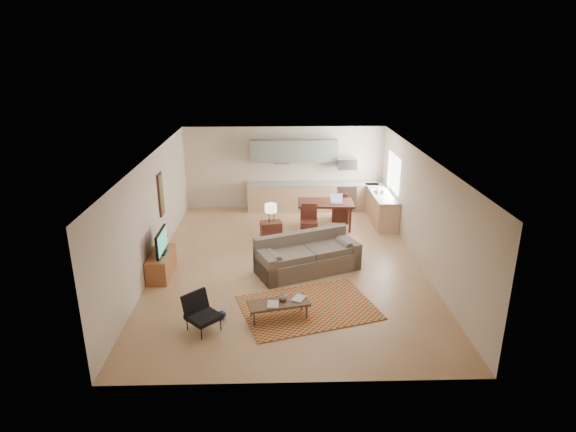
{
  "coord_description": "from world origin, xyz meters",
  "views": [
    {
      "loc": [
        -0.31,
        -10.89,
        5.08
      ],
      "look_at": [
        0.0,
        0.3,
        1.15
      ],
      "focal_mm": 30.0,
      "sensor_mm": 36.0,
      "label": 1
    }
  ],
  "objects_px": {
    "tv_credenza": "(161,264)",
    "dining_table": "(325,215)",
    "sofa": "(308,254)",
    "coffee_table": "(279,310)",
    "armchair": "(203,314)",
    "console_table": "(271,233)"
  },
  "relations": [
    {
      "from": "tv_credenza",
      "to": "sofa",
      "type": "bearing_deg",
      "value": 2.24
    },
    {
      "from": "coffee_table",
      "to": "armchair",
      "type": "bearing_deg",
      "value": -178.32
    },
    {
      "from": "console_table",
      "to": "dining_table",
      "type": "bearing_deg",
      "value": 27.63
    },
    {
      "from": "armchair",
      "to": "tv_credenza",
      "type": "xyz_separation_m",
      "value": [
        -1.31,
        2.38,
        -0.08
      ]
    },
    {
      "from": "console_table",
      "to": "dining_table",
      "type": "relative_size",
      "value": 0.41
    },
    {
      "from": "sofa",
      "to": "coffee_table",
      "type": "bearing_deg",
      "value": -131.53
    },
    {
      "from": "console_table",
      "to": "sofa",
      "type": "bearing_deg",
      "value": -71.75
    },
    {
      "from": "sofa",
      "to": "console_table",
      "type": "relative_size",
      "value": 3.85
    },
    {
      "from": "coffee_table",
      "to": "dining_table",
      "type": "bearing_deg",
      "value": 60.63
    },
    {
      "from": "coffee_table",
      "to": "armchair",
      "type": "height_order",
      "value": "armchair"
    },
    {
      "from": "sofa",
      "to": "console_table",
      "type": "distance_m",
      "value": 1.89
    },
    {
      "from": "coffee_table",
      "to": "dining_table",
      "type": "xyz_separation_m",
      "value": [
        1.42,
        5.01,
        0.23
      ]
    },
    {
      "from": "armchair",
      "to": "console_table",
      "type": "xyz_separation_m",
      "value": [
        1.25,
        4.18,
        -0.03
      ]
    },
    {
      "from": "tv_credenza",
      "to": "dining_table",
      "type": "distance_m",
      "value": 5.13
    },
    {
      "from": "armchair",
      "to": "tv_credenza",
      "type": "relative_size",
      "value": 0.59
    },
    {
      "from": "armchair",
      "to": "tv_credenza",
      "type": "height_order",
      "value": "armchair"
    },
    {
      "from": "sofa",
      "to": "armchair",
      "type": "height_order",
      "value": "sofa"
    },
    {
      "from": "armchair",
      "to": "tv_credenza",
      "type": "bearing_deg",
      "value": 74.49
    },
    {
      "from": "tv_credenza",
      "to": "dining_table",
      "type": "xyz_separation_m",
      "value": [
        4.15,
        3.01,
        0.13
      ]
    },
    {
      "from": "armchair",
      "to": "coffee_table",
      "type": "bearing_deg",
      "value": -29.21
    },
    {
      "from": "console_table",
      "to": "dining_table",
      "type": "xyz_separation_m",
      "value": [
        1.59,
        1.21,
        0.08
      ]
    },
    {
      "from": "dining_table",
      "to": "tv_credenza",
      "type": "bearing_deg",
      "value": -141.61
    }
  ]
}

